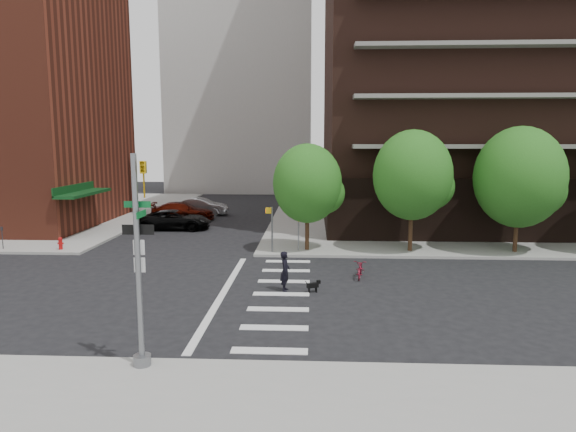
% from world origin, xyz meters
% --- Properties ---
extents(ground, '(120.00, 120.00, 0.00)m').
position_xyz_m(ground, '(0.00, 0.00, 0.00)').
color(ground, black).
rests_on(ground, ground).
extents(sidewalk_ne, '(39.00, 33.00, 0.15)m').
position_xyz_m(sidewalk_ne, '(20.50, 23.50, 0.07)').
color(sidewalk_ne, gray).
rests_on(sidewalk_ne, ground).
extents(crosswalk, '(3.85, 13.00, 0.01)m').
position_xyz_m(crosswalk, '(2.21, -0.00, 0.01)').
color(crosswalk, silver).
rests_on(crosswalk, ground).
extents(tree_a, '(4.00, 4.00, 5.90)m').
position_xyz_m(tree_a, '(4.00, 8.50, 4.04)').
color(tree_a, '#301E11').
rests_on(tree_a, sidewalk_ne).
extents(tree_b, '(4.50, 4.50, 6.65)m').
position_xyz_m(tree_b, '(10.00, 8.50, 4.54)').
color(tree_b, '#301E11').
rests_on(tree_b, sidewalk_ne).
extents(tree_c, '(5.00, 5.00, 6.80)m').
position_xyz_m(tree_c, '(16.00, 8.50, 4.45)').
color(tree_c, '#301E11').
rests_on(tree_c, sidewalk_ne).
extents(traffic_signal, '(0.90, 0.75, 6.00)m').
position_xyz_m(traffic_signal, '(-0.47, -7.49, 2.70)').
color(traffic_signal, slate).
rests_on(traffic_signal, sidewalk_s).
extents(pedestrian_signal, '(2.18, 0.67, 2.60)m').
position_xyz_m(pedestrian_signal, '(2.32, 7.92, 1.85)').
color(pedestrian_signal, slate).
rests_on(pedestrian_signal, sidewalk_ne).
extents(fire_hydrant, '(0.24, 0.24, 0.73)m').
position_xyz_m(fire_hydrant, '(-10.50, 7.80, 0.55)').
color(fire_hydrant, '#A50C0C').
rests_on(fire_hydrant, sidewalk_nw).
extents(parking_meter, '(0.10, 0.08, 1.32)m').
position_xyz_m(parking_meter, '(-14.00, 7.80, 0.96)').
color(parking_meter, black).
rests_on(parking_meter, sidewalk_nw).
extents(parked_car_black, '(2.46, 5.22, 1.44)m').
position_xyz_m(parked_car_black, '(-5.79, 15.79, 0.72)').
color(parked_car_black, black).
rests_on(parked_car_black, ground).
extents(parked_car_maroon, '(2.57, 5.36, 1.51)m').
position_xyz_m(parked_car_maroon, '(-6.38, 20.25, 0.75)').
color(parked_car_maroon, '#3F0B04').
rests_on(parked_car_maroon, ground).
extents(parked_car_silver, '(1.70, 4.63, 1.51)m').
position_xyz_m(parked_car_silver, '(-5.50, 23.33, 0.76)').
color(parked_car_silver, '#9EA1A4').
rests_on(parked_car_silver, ground).
extents(scooter, '(0.85, 1.79, 0.90)m').
position_xyz_m(scooter, '(6.62, 2.89, 0.45)').
color(scooter, maroon).
rests_on(scooter, ground).
extents(dog_walker, '(0.66, 0.45, 1.75)m').
position_xyz_m(dog_walker, '(3.14, 0.53, 0.88)').
color(dog_walker, black).
rests_on(dog_walker, ground).
extents(dog, '(0.61, 0.38, 0.52)m').
position_xyz_m(dog, '(4.37, 0.32, 0.33)').
color(dog, black).
rests_on(dog, ground).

